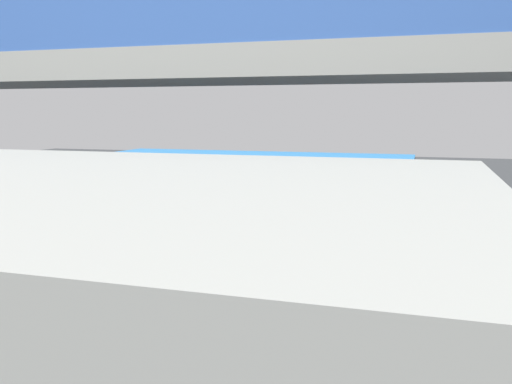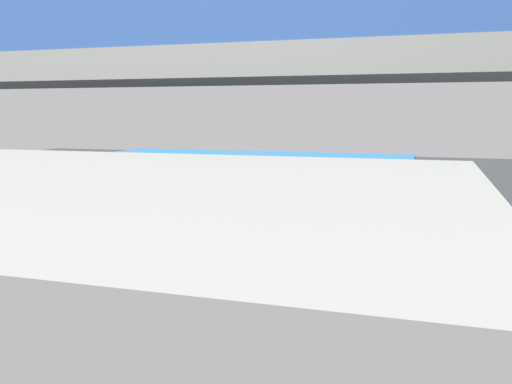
{
  "view_description": "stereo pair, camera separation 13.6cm",
  "coord_description": "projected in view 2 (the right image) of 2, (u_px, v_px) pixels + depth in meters",
  "views": [
    {
      "loc": [
        -5.96,
        20.47,
        4.73
      ],
      "look_at": [
        0.34,
        0.06,
        1.6
      ],
      "focal_mm": 38.51,
      "sensor_mm": 36.0,
      "label": 1
    },
    {
      "loc": [
        -6.09,
        20.43,
        4.73
      ],
      "look_at": [
        0.34,
        0.06,
        1.6
      ],
      "focal_mm": 38.51,
      "sensor_mm": 36.0,
      "label": 2
    }
  ],
  "objects": [
    {
      "name": "lane_dash_right",
      "position": [
        157.0,
        213.0,
        25.85
      ],
      "size": [
        2.0,
        0.2,
        0.01
      ],
      "primitive_type": "cube",
      "color": "silver",
      "rests_on": "ground"
    },
    {
      "name": "lane_dash_left",
      "position": [
        325.0,
        223.0,
        23.47
      ],
      "size": [
        2.0,
        0.2,
        0.01
      ],
      "primitive_type": "cube",
      "color": "silver",
      "rests_on": "ground"
    },
    {
      "name": "parked_van",
      "position": [
        47.0,
        218.0,
        18.46
      ],
      "size": [
        4.8,
        2.17,
        2.05
      ],
      "color": "black",
      "rests_on": "ground"
    },
    {
      "name": "pedestrian_overpass",
      "position": [
        94.0,
        90.0,
        10.35
      ],
      "size": [
        31.53,
        2.6,
        6.84
      ],
      "color": "gray",
      "rests_on": "ground"
    },
    {
      "name": "pedestrian",
      "position": [
        407.0,
        204.0,
        23.19
      ],
      "size": [
        0.38,
        0.38,
        1.79
      ],
      "color": "#2D2D38",
      "rests_on": "ground"
    },
    {
      "name": "ground",
      "position": [
        265.0,
        232.0,
        21.78
      ],
      "size": [
        80.0,
        80.0,
        0.0
      ],
      "primitive_type": "plane",
      "color": "#2D3033"
    },
    {
      "name": "city_bus",
      "position": [
        258.0,
        186.0,
        21.12
      ],
      "size": [
        11.54,
        2.85,
        3.15
      ],
      "color": "#196BB7",
      "rests_on": "ground"
    },
    {
      "name": "lane_dash_centre",
      "position": [
        237.0,
        218.0,
        24.66
      ],
      "size": [
        2.0,
        0.2,
        0.01
      ],
      "primitive_type": "cube",
      "color": "silver",
      "rests_on": "ground"
    },
    {
      "name": "traffic_sign",
      "position": [
        148.0,
        167.0,
        28.22
      ],
      "size": [
        0.08,
        0.6,
        2.8
      ],
      "color": "slate",
      "rests_on": "ground"
    },
    {
      "name": "lane_dash_leftmost",
      "position": [
        423.0,
        229.0,
        22.28
      ],
      "size": [
        2.0,
        0.2,
        0.01
      ],
      "primitive_type": "cube",
      "color": "silver",
      "rests_on": "ground"
    },
    {
      "name": "bicycle_orange",
      "position": [
        13.0,
        222.0,
        21.8
      ],
      "size": [
        1.77,
        0.44,
        0.96
      ],
      "color": "black",
      "rests_on": "ground"
    }
  ]
}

